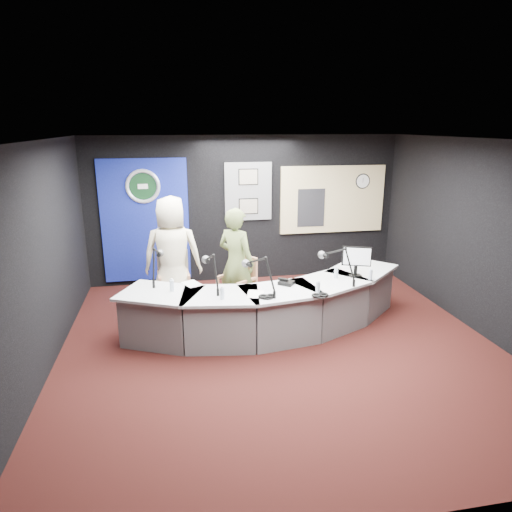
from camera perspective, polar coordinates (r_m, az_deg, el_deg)
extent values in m
plane|color=black|center=(6.51, 3.07, -11.22)|extent=(6.00, 6.00, 0.00)
cube|color=silver|center=(5.78, 3.50, 14.25)|extent=(6.00, 6.00, 0.02)
cube|color=black|center=(8.86, -1.32, 5.84)|extent=(6.00, 0.02, 2.80)
cube|color=black|center=(3.36, 15.72, -12.81)|extent=(6.00, 0.02, 2.80)
cube|color=black|center=(6.05, -25.53, -0.69)|extent=(0.02, 6.00, 2.80)
cube|color=black|center=(7.30, 26.84, 1.81)|extent=(0.02, 6.00, 2.80)
cube|color=navy|center=(8.77, -13.66, 4.27)|extent=(1.60, 0.05, 2.30)
torus|color=silver|center=(8.63, -13.96, 8.44)|extent=(0.63, 0.07, 0.63)
cylinder|color=black|center=(8.63, -13.96, 8.45)|extent=(0.48, 0.01, 0.48)
cube|color=slate|center=(8.79, -0.98, 8.06)|extent=(0.90, 0.04, 1.10)
cube|color=gray|center=(8.72, -0.95, 9.85)|extent=(0.34, 0.02, 0.27)
cube|color=gray|center=(8.80, -0.94, 6.23)|extent=(0.34, 0.02, 0.27)
cube|color=#D0BA82|center=(9.25, 9.55, 7.00)|extent=(2.12, 0.06, 1.32)
cube|color=#FBED9E|center=(9.24, 9.58, 6.99)|extent=(2.00, 0.02, 1.20)
cube|color=black|center=(9.10, 6.89, 6.00)|extent=(0.55, 0.02, 0.75)
cylinder|color=white|center=(9.39, 13.21, 9.09)|extent=(0.28, 0.01, 0.28)
cube|color=#686458|center=(7.82, -10.31, -1.75)|extent=(0.51, 0.14, 0.70)
imported|color=beige|center=(7.48, -10.42, 0.15)|extent=(0.99, 0.70, 1.92)
imported|color=#61703B|center=(7.21, -2.49, -0.85)|extent=(0.76, 0.75, 1.76)
cube|color=black|center=(7.05, 12.43, -0.02)|extent=(0.39, 0.17, 0.28)
cube|color=black|center=(6.64, 3.80, -3.37)|extent=(0.26, 0.26, 0.05)
torus|color=black|center=(6.24, 8.02, -4.87)|extent=(0.21, 0.21, 0.03)
torus|color=black|center=(6.14, 1.37, -5.06)|extent=(0.21, 0.21, 0.03)
cube|color=white|center=(6.72, -8.03, -3.45)|extent=(0.32, 0.36, 0.00)
cube|color=white|center=(6.26, -0.07, -4.78)|extent=(0.29, 0.35, 0.00)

